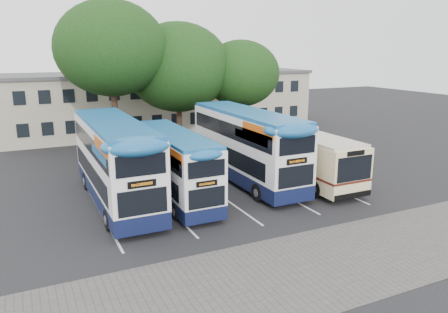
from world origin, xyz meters
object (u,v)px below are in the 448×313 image
bus_single (297,152)px  lamp_post (244,85)px  tree_mid (178,67)px  bus_dd_right (246,143)px  tree_right (241,74)px  tree_left (111,48)px  bus_dd_mid (174,163)px  bus_dd_left (115,158)px

bus_single → lamp_post: bearing=76.1°
tree_mid → bus_dd_right: (0.37, -11.82, -4.41)m
tree_mid → tree_right: bearing=-12.3°
tree_left → tree_right: size_ratio=1.32×
lamp_post → tree_right: tree_right is taller
bus_single → tree_left: bearing=129.4°
lamp_post → bus_dd_right: size_ratio=0.80×
bus_dd_mid → bus_single: bearing=2.6°
tree_right → bus_dd_mid: size_ratio=0.98×
lamp_post → tree_right: size_ratio=0.97×
tree_left → bus_dd_left: (-2.44, -11.29, -5.98)m
tree_left → bus_dd_left: size_ratio=1.08×
tree_mid → bus_single: tree_mid is taller
bus_dd_mid → bus_single: (8.86, 0.41, -0.34)m
tree_right → bus_dd_left: size_ratio=0.82×
tree_left → bus_dd_left: 13.01m
tree_mid → bus_dd_mid: tree_mid is taller
tree_left → tree_mid: bearing=9.1°
bus_dd_left → tree_right: bearing=38.9°
lamp_post → bus_dd_left: 21.01m
bus_dd_right → bus_single: bearing=-13.5°
tree_right → bus_dd_right: (-5.10, -10.63, -3.81)m
tree_left → bus_dd_mid: 13.72m
bus_dd_mid → bus_dd_right: bearing=12.8°
tree_mid → bus_single: (3.82, -12.64, -5.16)m
lamp_post → bus_dd_left: (-15.58, -13.88, -2.47)m
tree_right → bus_single: bearing=-98.2°
tree_mid → bus_dd_left: tree_mid is taller
lamp_post → bus_dd_mid: bearing=-130.1°
tree_mid → bus_dd_right: bearing=-88.2°
tree_left → tree_mid: tree_left is taller
bus_dd_left → lamp_post: bearing=41.7°
bus_dd_right → bus_single: bus_dd_right is taller
lamp_post → bus_dd_right: lamp_post is taller
tree_mid → bus_dd_left: (-8.23, -12.22, -4.40)m
tree_right → bus_dd_mid: (-10.52, -11.86, -4.21)m
tree_left → bus_single: tree_left is taller
bus_dd_right → tree_left: bearing=119.5°
tree_right → bus_single: (-1.65, -11.45, -4.55)m
bus_single → bus_dd_right: bearing=166.5°
tree_left → bus_dd_right: bearing=-60.5°
lamp_post → tree_mid: 7.78m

